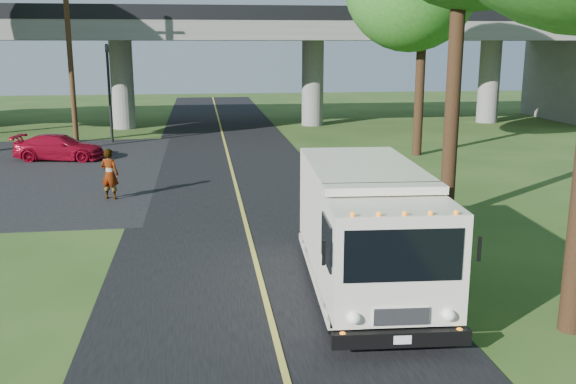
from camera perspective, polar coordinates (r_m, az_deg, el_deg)
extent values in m
plane|color=#2C4A1A|center=(10.73, -0.23, -16.10)|extent=(120.00, 120.00, 0.00)
cube|color=black|center=(20.02, -3.98, -2.07)|extent=(7.00, 90.00, 0.02)
cube|color=gold|center=(20.01, -3.98, -2.01)|extent=(0.12, 90.00, 0.01)
cube|color=slate|center=(41.31, -6.24, 14.08)|extent=(50.00, 9.00, 1.20)
cube|color=black|center=(36.94, -6.07, 15.61)|extent=(50.00, 0.25, 0.80)
cube|color=black|center=(45.73, -6.43, 15.10)|extent=(50.00, 0.25, 0.80)
cylinder|color=slate|center=(41.64, -14.51, 9.19)|extent=(1.40, 1.40, 5.40)
cylinder|color=slate|center=(41.99, 2.21, 9.62)|extent=(1.40, 1.40, 5.40)
cylinder|color=slate|center=(45.61, 17.43, 9.32)|extent=(1.40, 1.40, 5.40)
cylinder|color=black|center=(35.71, -15.58, 8.39)|extent=(0.14, 0.14, 5.20)
imported|color=black|center=(35.61, -15.78, 11.59)|extent=(0.18, 0.22, 1.10)
cylinder|color=#472D19|center=(33.88, -18.79, 11.17)|extent=(0.26, 0.26, 9.00)
cylinder|color=#382314|center=(19.78, 14.48, 8.67)|extent=(0.44, 0.44, 7.70)
cylinder|color=#382314|center=(31.08, 11.63, 9.31)|extent=(0.44, 0.44, 6.65)
cube|color=silver|center=(14.43, 6.43, -1.57)|extent=(2.53, 4.33, 2.15)
cube|color=silver|center=(11.69, 9.12, -5.69)|extent=(2.39, 1.85, 1.96)
cube|color=black|center=(10.82, 10.21, -5.55)|extent=(2.01, 0.19, 0.91)
cube|color=black|center=(11.28, 10.03, -12.71)|extent=(2.39, 0.31, 0.27)
cube|color=silver|center=(14.47, 6.58, -7.00)|extent=(2.61, 5.66, 0.17)
cylinder|color=black|center=(12.07, 4.14, -10.40)|extent=(0.32, 0.87, 0.86)
cylinder|color=black|center=(12.49, 13.15, -9.89)|extent=(0.32, 0.87, 0.86)
cylinder|color=black|center=(15.80, 2.00, -4.62)|extent=(0.32, 0.87, 0.86)
cylinder|color=black|center=(16.12, 8.92, -4.41)|extent=(0.32, 0.87, 0.86)
imported|color=maroon|center=(31.19, -19.64, 3.76)|extent=(4.26, 2.28, 1.17)
imported|color=gray|center=(22.67, -15.57, 1.54)|extent=(0.75, 0.63, 1.77)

